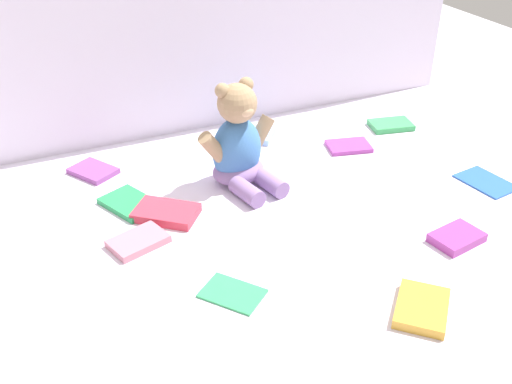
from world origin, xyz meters
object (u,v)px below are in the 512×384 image
object	(u,v)px
book_case_8	(93,171)
book_case_10	(349,146)
book_case_0	(422,308)
book_case_4	(130,203)
book_case_3	(486,181)
book_case_7	(457,238)
book_case_9	(138,241)
book_case_6	(251,134)
book_case_1	(391,125)
book_case_2	(166,213)
teddy_bear	(239,146)
book_case_5	(232,292)

from	to	relation	value
book_case_8	book_case_10	bearing A→B (deg)	136.22
book_case_10	book_case_0	bearing A→B (deg)	-6.68
book_case_0	book_case_4	distance (m)	0.66
book_case_8	book_case_10	xyz separation A→B (m)	(0.64, -0.14, -0.00)
book_case_0	book_case_10	world-z (taller)	book_case_0
book_case_3	book_case_7	distance (m)	0.27
book_case_9	book_case_10	bearing A→B (deg)	89.84
book_case_6	book_case_9	xyz separation A→B (m)	(-0.41, -0.36, -0.00)
book_case_1	book_case_6	bearing A→B (deg)	85.95
book_case_2	book_case_0	bearing A→B (deg)	-106.67
book_case_2	book_case_7	size ratio (longest dim) A/B	1.30
book_case_2	book_case_10	distance (m)	0.54
book_case_2	book_case_4	xyz separation A→B (m)	(-0.06, 0.07, -0.00)
teddy_bear	book_case_8	size ratio (longest dim) A/B	2.33
book_case_2	book_case_4	world-z (taller)	book_case_2
teddy_bear	book_case_7	bearing A→B (deg)	-64.77
book_case_0	book_case_6	bearing A→B (deg)	133.04
book_case_0	book_case_3	world-z (taller)	book_case_0
book_case_5	book_case_8	size ratio (longest dim) A/B	1.02
book_case_1	book_case_6	size ratio (longest dim) A/B	0.97
teddy_bear	book_case_1	distance (m)	0.52
book_case_5	book_case_10	xyz separation A→B (m)	(0.50, 0.41, 0.00)
book_case_4	book_case_10	size ratio (longest dim) A/B	1.14
book_case_0	book_case_4	xyz separation A→B (m)	(-0.38, 0.54, -0.00)
book_case_2	book_case_9	size ratio (longest dim) A/B	1.19
book_case_2	book_case_3	world-z (taller)	book_case_2
book_case_7	book_case_2	bearing A→B (deg)	47.25
book_case_3	book_case_10	bearing A→B (deg)	116.70
teddy_bear	book_case_8	bearing A→B (deg)	137.63
book_case_5	book_case_9	bearing A→B (deg)	79.46
book_case_4	book_case_8	xyz separation A→B (m)	(-0.04, 0.18, 0.00)
book_case_5	book_case_10	bearing A→B (deg)	0.92
teddy_bear	book_case_9	world-z (taller)	teddy_bear
book_case_8	book_case_7	bearing A→B (deg)	105.14
book_case_1	book_case_4	distance (m)	0.77
book_case_6	book_case_7	size ratio (longest dim) A/B	1.15
book_case_5	book_case_7	distance (m)	0.48
book_case_0	book_case_10	size ratio (longest dim) A/B	1.07
book_case_1	book_case_6	xyz separation A→B (m)	(-0.38, 0.11, 0.00)
book_case_6	book_case_1	bearing A→B (deg)	-66.19
book_case_8	book_case_9	size ratio (longest dim) A/B	0.96
book_case_0	book_case_7	distance (m)	0.24
teddy_bear	book_case_6	distance (m)	0.26
book_case_3	book_case_2	bearing A→B (deg)	158.43
book_case_0	book_case_9	distance (m)	0.56
book_case_0	book_case_4	bearing A→B (deg)	168.52
book_case_8	book_case_9	xyz separation A→B (m)	(0.02, -0.33, 0.00)
book_case_1	book_case_3	distance (m)	0.35
book_case_5	book_case_8	distance (m)	0.57
book_case_3	book_case_5	bearing A→B (deg)	-178.58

